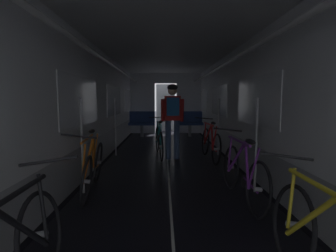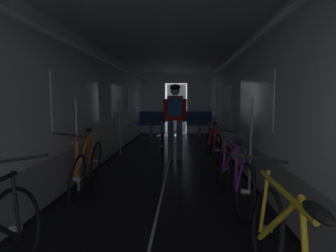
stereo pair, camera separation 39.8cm
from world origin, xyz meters
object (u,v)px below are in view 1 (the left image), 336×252
bicycle_orange (93,167)px  bicycle_teal_in_aisle (159,141)px  bicycle_purple (242,173)px  bicycle_red (210,143)px  bench_seat_far_left (142,121)px  person_cyclist_aisle (173,113)px  bench_seat_far_right (190,121)px

bicycle_orange → bicycle_teal_in_aisle: size_ratio=1.01×
bicycle_teal_in_aisle → bicycle_purple: bearing=-67.1°
bicycle_red → bicycle_teal_in_aisle: size_ratio=1.00×
bench_seat_far_left → person_cyclist_aisle: (1.02, -3.79, 0.50)m
bicycle_orange → bicycle_red: size_ratio=1.00×
bench_seat_far_left → person_cyclist_aisle: size_ratio=0.57×
person_cyclist_aisle → bicycle_teal_in_aisle: (-0.32, 0.27, -0.69)m
bicycle_purple → bicycle_teal_in_aisle: bearing=112.9°
bench_seat_far_left → bicycle_orange: size_ratio=0.58×
bicycle_teal_in_aisle → person_cyclist_aisle: bearing=-40.1°
bench_seat_far_right → bicycle_teal_in_aisle: (-1.10, -3.52, -0.18)m
bench_seat_far_left → bicycle_orange: bearing=-92.2°
bicycle_purple → person_cyclist_aisle: (-0.86, 2.51, 0.69)m
bicycle_orange → bicycle_purple: (2.11, -0.35, 0.00)m
bicycle_red → bicycle_purple: size_ratio=1.00×
bench_seat_far_right → bicycle_orange: bearing=-108.8°
bench_seat_far_left → bench_seat_far_right: bearing=0.0°
bicycle_orange → bicycle_teal_in_aisle: 2.61m
bench_seat_far_left → bicycle_red: size_ratio=0.58×
bicycle_orange → person_cyclist_aisle: size_ratio=0.98×
bench_seat_far_left → person_cyclist_aisle: 3.96m
bicycle_purple → bicycle_teal_in_aisle: bicycle_purple is taller
bicycle_teal_in_aisle → bicycle_red: bearing=-16.0°
bicycle_purple → bicycle_teal_in_aisle: (-1.17, 2.78, 0.00)m
bicycle_red → bicycle_purple: bearing=-90.2°
bicycle_purple → person_cyclist_aisle: 2.74m
bicycle_purple → person_cyclist_aisle: size_ratio=0.98×
bench_seat_far_right → bicycle_orange: size_ratio=0.58×
bench_seat_far_right → bicycle_purple: bench_seat_far_right is taller
bicycle_teal_in_aisle → bench_seat_far_right: bearing=72.7°
bicycle_red → bicycle_teal_in_aisle: 1.23m
bicycle_orange → bicycle_purple: size_ratio=1.00×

